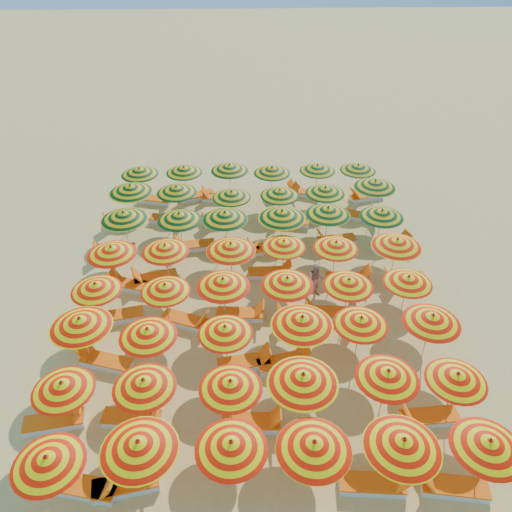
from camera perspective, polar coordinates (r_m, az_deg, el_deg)
The scene contains 89 objects.
ground at distance 19.18m, azimuth 0.05°, elevation -4.75°, with size 120.00×120.00×0.00m, color #DFC063.
umbrella_0 at distance 13.69m, azimuth -22.76°, elevation -20.74°, with size 2.34×2.34×1.88m.
umbrella_1 at distance 13.10m, azimuth -13.27°, elevation -20.31°, with size 2.52×2.52×2.05m.
umbrella_2 at distance 12.95m, azimuth -2.85°, elevation -20.79°, with size 1.94×1.94×1.93m.
umbrella_3 at distance 12.93m, azimuth 6.66°, elevation -20.70°, with size 2.16×2.16×2.00m.
umbrella_4 at distance 13.32m, azimuth 16.48°, elevation -19.83°, with size 2.30×2.30×2.05m.
umbrella_5 at distance 14.13m, azimuth 25.06°, elevation -18.89°, with size 2.28×2.28×1.93m.
umbrella_6 at distance 15.06m, azimuth -21.26°, elevation -13.69°, with size 2.20×2.20×1.84m.
umbrella_7 at distance 14.44m, azimuth -12.70°, elevation -14.01°, with size 2.20×2.20×1.89m.
umbrella_8 at distance 14.10m, azimuth -2.94°, elevation -14.44°, with size 2.36×2.36×1.88m.
umbrella_9 at distance 14.02m, azimuth 5.39°, elevation -13.75°, with size 2.53×2.53×2.11m.
umbrella_10 at distance 14.73m, azimuth 14.84°, elevation -12.94°, with size 2.41×2.41×1.93m.
umbrella_11 at distance 15.36m, azimuth 21.99°, elevation -12.70°, with size 2.29×2.29×1.84m.
umbrella_12 at distance 16.45m, azimuth -19.46°, elevation -7.16°, with size 2.19×2.19×2.07m.
umbrella_13 at distance 15.75m, azimuth -12.28°, elevation -8.52°, with size 2.38×2.38×1.91m.
umbrella_14 at distance 15.61m, azimuth -3.55°, elevation -8.40°, with size 1.99×1.99×1.83m.
umbrella_15 at distance 15.62m, azimuth 5.30°, elevation -7.36°, with size 2.54×2.54×2.09m.
umbrella_16 at distance 16.17m, azimuth 11.91°, elevation -7.26°, with size 2.26×2.26×1.86m.
umbrella_17 at distance 16.73m, azimuth 19.49°, elevation -6.77°, with size 2.16×2.16×1.95m.
umbrella_18 at distance 17.97m, azimuth -17.85°, elevation -3.36°, with size 1.84×1.84×1.85m.
umbrella_19 at distance 17.38m, azimuth -10.34°, elevation -3.57°, with size 2.26×2.26×1.84m.
umbrella_20 at distance 17.16m, azimuth -3.78°, elevation -3.02°, with size 2.40×2.40×1.98m.
umbrella_21 at distance 17.25m, azimuth 3.59°, elevation -2.88°, with size 2.39×2.39×1.95m.
umbrella_22 at distance 17.56m, azimuth 10.54°, elevation -2.98°, with size 2.22×2.22×1.87m.
umbrella_23 at distance 18.24m, azimuth 17.00°, elevation -2.59°, with size 2.09×2.09×1.83m.
umbrella_24 at distance 19.44m, azimuth -16.22°, elevation 0.64°, with size 2.08×2.08×1.96m.
umbrella_25 at distance 19.17m, azimuth -10.35°, elevation 0.90°, with size 2.29×2.29×1.91m.
umbrella_26 at distance 18.79m, azimuth -2.88°, elevation 1.04°, with size 1.99×1.99×2.01m.
umbrella_27 at distance 19.29m, azimuth 3.20°, elevation 1.43°, with size 2.24×2.24×1.81m.
umbrella_28 at distance 19.35m, azimuth 9.13°, elevation 1.26°, with size 2.16×2.16×1.86m.
umbrella_29 at distance 19.71m, azimuth 15.82°, elevation 1.49°, with size 2.52×2.52×2.04m.
umbrella_30 at distance 21.29m, azimuth -14.88°, elevation 4.48°, with size 2.26×2.26×2.06m.
umbrella_31 at distance 20.94m, azimuth -8.76°, elevation 4.47°, with size 1.97×1.97×1.95m.
umbrella_32 at distance 20.70m, azimuth -3.57°, elevation 4.63°, with size 2.47×2.47×2.01m.
umbrella_33 at distance 20.62m, azimuth 2.99°, elevation 4.80°, with size 2.63×2.63×2.11m.
umbrella_34 at distance 21.18m, azimuth 8.23°, elevation 5.12°, with size 2.10×2.10×2.02m.
umbrella_35 at distance 21.58m, azimuth 14.19°, elevation 4.75°, with size 2.39×2.39×1.95m.
umbrella_36 at distance 23.19m, azimuth -14.14°, elevation 7.47°, with size 2.45×2.45×2.11m.
umbrella_37 at distance 23.06m, azimuth -9.08°, elevation 7.52°, with size 1.88×1.88×1.93m.
umbrella_38 at distance 22.55m, azimuth -2.81°, elevation 7.04°, with size 2.05×2.05×1.84m.
umbrella_39 at distance 22.64m, azimuth 2.75°, elevation 7.26°, with size 1.89×1.89×1.88m.
umbrella_40 at distance 22.99m, azimuth 7.92°, elevation 7.47°, with size 2.07×2.07×1.90m.
umbrella_41 at distance 23.60m, azimuth 13.46°, elevation 8.02°, with size 2.07×2.07×2.08m.
umbrella_42 at distance 25.10m, azimuth -13.18°, elevation 9.41°, with size 2.12×2.12×1.91m.
umbrella_43 at distance 24.92m, azimuth -8.23°, elevation 9.75°, with size 2.34×2.34×1.88m.
umbrella_44 at distance 24.77m, azimuth -3.05°, elevation 10.06°, with size 1.87×1.87×1.95m.
umbrella_45 at distance 24.61m, azimuth 1.85°, elevation 9.80°, with size 1.97×1.97×1.89m.
umbrella_46 at distance 25.06m, azimuth 7.04°, elevation 9.97°, with size 2.07×2.07×1.86m.
umbrella_47 at distance 25.41m, azimuth 11.59°, elevation 9.88°, with size 2.13×2.13×1.86m.
lounger_0 at distance 14.80m, azimuth -18.79°, elevation -23.78°, with size 1.82×0.94×0.69m.
lounger_1 at distance 14.57m, azimuth -14.45°, elevation -23.95°, with size 1.81×0.91×0.69m.
lounger_2 at distance 14.52m, azimuth 13.33°, elevation -24.02°, with size 1.78×0.72×0.69m.
lounger_3 at distance 15.04m, azimuth 21.55°, elevation -23.33°, with size 1.80×0.84×0.69m.
lounger_4 at distance 16.29m, azimuth -21.90°, elevation -17.13°, with size 1.80×0.85×0.69m.
lounger_5 at distance 15.69m, azimuth -13.84°, elevation -17.55°, with size 1.78×0.75×0.69m.
lounger_6 at distance 15.19m, azimuth -0.39°, elevation -18.50°, with size 1.76×0.67×0.69m.
lounger_7 at distance 16.10m, azimuth 19.04°, elevation -17.02°, with size 1.77×0.71×0.69m.
lounger_8 at distance 17.37m, azimuth -16.82°, elevation -11.45°, with size 1.83×1.06×0.69m.
lounger_9 at distance 16.62m, azimuth -1.26°, elevation -12.10°, with size 1.80×0.85×0.69m.
lounger_10 at distance 16.67m, azimuth 3.28°, elevation -11.97°, with size 1.82×1.00×0.69m.
lounger_11 at distance 18.85m, azimuth -15.49°, elevation -6.64°, with size 1.82×0.93×0.69m.
lounger_12 at distance 18.18m, azimuth -8.01°, elevation -7.33°, with size 1.82×1.20×0.69m.
lounger_13 at distance 18.26m, azimuth -1.69°, elevation -6.66°, with size 1.77×0.71×0.69m.
lounger_14 at distance 18.17m, azimuth 5.05°, elevation -7.09°, with size 1.74×0.61×0.69m.
lounger_15 at distance 18.49m, azimuth 8.16°, elevation -6.46°, with size 1.77×0.71×0.69m.
lounger_16 at distance 20.12m, azimuth -14.17°, elevation -3.24°, with size 1.83×1.04×0.69m.
lounger_17 at distance 20.27m, azimuth -11.52°, elevation -2.48°, with size 1.82×1.02×0.69m.
lounger_18 at distance 20.14m, azimuth 1.64°, elevation -1.90°, with size 1.74×0.59×0.69m.
lounger_19 at distance 20.19m, azimuth 10.50°, elevation -2.51°, with size 1.76×0.66×0.69m.
lounger_20 at distance 20.63m, azimuth 16.57°, elevation -2.60°, with size 1.80×0.84×0.69m.
lounger_21 at distance 22.18m, azimuth -15.81°, elevation 0.54°, with size 1.82×1.01×0.69m.
lounger_22 at distance 21.84m, azimuth -7.06°, elevation 1.19°, with size 1.80×0.85×0.69m.
lounger_23 at distance 21.48m, azimuth -1.82°, elevation 0.81°, with size 1.83×1.13×0.69m.
lounger_24 at distance 21.55m, azimuth 1.26°, elevation 0.95°, with size 1.83×1.11×0.69m.
lounger_25 at distance 22.31m, azimuth 9.07°, elevation 1.81°, with size 1.80×0.85×0.69m.
lounger_26 at distance 22.46m, azimuth 15.16°, elevation 1.15°, with size 1.83×1.05×0.69m.
lounger_27 at distance 24.15m, azimuth -14.94°, elevation 3.85°, with size 1.82×1.21×0.69m.
lounger_28 at distance 23.80m, azimuth -9.96°, elevation 4.08°, with size 1.82×1.00×0.69m.
lounger_29 at distance 23.49m, azimuth -4.16°, elevation 4.11°, with size 1.82×1.24×0.69m.
lounger_30 at distance 23.37m, azimuth 3.89°, elevation 3.94°, with size 1.81×0.91×0.69m.
lounger_31 at distance 24.25m, azimuth 11.78°, elevation 4.50°, with size 1.82×1.23×0.69m.
lounger_32 at distance 25.59m, azimuth -11.44°, elevation 6.33°, with size 1.82×1.01×0.69m.
lounger_33 at distance 25.60m, azimuth -6.81°, elevation 6.83°, with size 1.82×1.23×0.69m.
lounger_34 at distance 25.35m, azimuth -4.30°, elevation 6.68°, with size 1.75×0.63×0.69m.
lounger_35 at distance 25.54m, azimuth 3.10°, elevation 6.97°, with size 1.83×1.06×0.69m.
lounger_36 at distance 25.85m, azimuth 5.42°, elevation 7.24°, with size 1.82×1.26×0.69m.
lounger_37 at distance 26.00m, azimuth 12.40°, elevation 6.69°, with size 1.83×1.10×0.69m.
beachgoer_b at distance 18.98m, azimuth 6.87°, elevation -2.75°, with size 0.70×0.55×1.44m, color tan.
beachgoer_a at distance 17.98m, azimuth 10.83°, elevation -6.20°, with size 0.46×0.30×1.26m, color tan.
Camera 1 is at (-0.54, -14.53, 12.52)m, focal length 35.00 mm.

